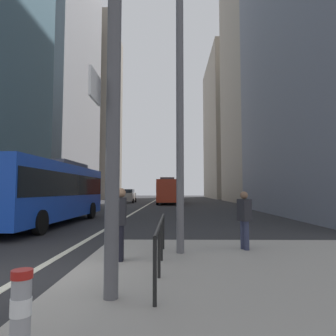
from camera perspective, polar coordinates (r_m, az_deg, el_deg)
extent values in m
plane|color=#28282B|center=(26.37, -5.91, -8.06)|extent=(160.00, 160.00, 0.00)
cube|color=gray|center=(5.94, 26.95, -20.39)|extent=(9.00, 10.00, 0.15)
cube|color=beige|center=(36.31, -4.07, -7.01)|extent=(0.20, 80.00, 0.01)
cube|color=#9E9EA3|center=(53.11, -21.38, 17.87)|extent=(11.49, 18.94, 43.00)
cube|color=gray|center=(69.98, -15.28, 10.08)|extent=(13.60, 16.29, 37.79)
cube|color=gray|center=(54.31, 17.27, 25.37)|extent=(10.04, 19.72, 56.87)
cube|color=gray|center=(74.05, 11.72, 7.27)|extent=(10.52, 24.15, 32.85)
cube|color=blue|center=(16.96, -21.40, -4.10)|extent=(2.73, 11.24, 2.75)
cube|color=black|center=(16.96, -21.37, -2.94)|extent=(2.76, 11.01, 1.10)
cube|color=#4C4C51|center=(18.57, -19.23, 0.57)|extent=(1.83, 4.06, 0.30)
cylinder|color=black|center=(13.26, -22.92, -9.41)|extent=(0.32, 1.01, 1.00)
cylinder|color=black|center=(19.97, -14.19, -7.76)|extent=(0.32, 1.01, 1.00)
cylinder|color=black|center=(20.76, -20.62, -7.48)|extent=(0.32, 1.01, 1.00)
cube|color=red|center=(41.20, -0.06, -4.30)|extent=(2.51, 11.70, 2.75)
cube|color=black|center=(41.20, -0.06, -3.82)|extent=(2.55, 11.47, 1.10)
cube|color=#4C4C51|center=(39.47, -0.10, -2.09)|extent=(1.75, 4.21, 0.30)
cylinder|color=black|center=(45.00, -1.52, -5.85)|extent=(0.30, 1.00, 1.00)
cylinder|color=black|center=(44.96, 1.55, -5.85)|extent=(0.30, 1.00, 1.00)
cylinder|color=black|center=(37.52, -1.99, -6.17)|extent=(0.30, 1.00, 1.00)
cylinder|color=black|center=(37.48, 1.70, -6.18)|extent=(0.30, 1.00, 1.00)
cube|color=#B2A899|center=(43.90, -7.52, -5.37)|extent=(1.79, 4.15, 1.10)
cube|color=black|center=(44.04, -7.48, -4.32)|extent=(1.50, 2.24, 0.52)
cylinder|color=black|center=(42.40, -6.57, -6.17)|extent=(0.22, 0.64, 0.64)
cylinder|color=black|center=(42.66, -9.01, -6.13)|extent=(0.22, 0.64, 0.64)
cylinder|color=black|center=(45.19, -6.12, -6.05)|extent=(0.22, 0.64, 0.64)
cylinder|color=black|center=(45.44, -8.41, -6.02)|extent=(0.22, 0.64, 0.64)
cube|color=silver|center=(64.16, 1.86, -5.04)|extent=(1.78, 4.40, 1.10)
cube|color=black|center=(64.00, 1.86, -4.31)|extent=(1.50, 2.38, 0.52)
cylinder|color=black|center=(65.65, 1.04, -5.50)|extent=(0.22, 0.64, 0.64)
cylinder|color=black|center=(65.68, 2.63, -5.50)|extent=(0.22, 0.64, 0.64)
cylinder|color=black|center=(62.66, 1.05, -5.56)|extent=(0.22, 0.64, 0.64)
cylinder|color=black|center=(62.69, 2.72, -5.56)|extent=(0.22, 0.64, 0.64)
cylinder|color=#515156|center=(4.96, -10.22, 11.95)|extent=(0.22, 0.22, 6.00)
cube|color=white|center=(4.91, -13.57, 14.63)|extent=(0.04, 0.60, 0.44)
cylinder|color=#56565B|center=(8.37, 2.25, 12.28)|extent=(0.20, 0.20, 8.00)
cylinder|color=#99999E|center=(3.41, -25.98, -24.07)|extent=(0.18, 0.18, 0.88)
cylinder|color=white|center=(3.38, -25.92, -22.39)|extent=(0.19, 0.19, 0.16)
cylinder|color=#B21E19|center=(3.30, -25.75, -17.52)|extent=(0.20, 0.20, 0.08)
cylinder|color=black|center=(4.53, -2.49, -18.91)|extent=(0.06, 0.06, 0.95)
cylinder|color=black|center=(5.88, -1.69, -15.49)|extent=(0.06, 0.06, 0.95)
cylinder|color=black|center=(7.24, -1.21, -13.35)|extent=(0.06, 0.06, 0.95)
cylinder|color=black|center=(8.61, -0.88, -11.89)|extent=(0.06, 0.06, 0.95)
cylinder|color=black|center=(6.49, -1.42, -10.18)|extent=(0.06, 4.16, 0.06)
cylinder|color=black|center=(7.41, -8.88, -13.60)|extent=(0.15, 0.15, 0.82)
cylinder|color=black|center=(7.25, -9.00, -13.80)|extent=(0.15, 0.15, 0.82)
cube|color=#232328|center=(7.25, -8.87, -8.02)|extent=(0.27, 0.40, 0.63)
sphere|color=#9E7556|center=(7.23, -8.83, -4.62)|extent=(0.23, 0.23, 0.23)
cylinder|color=#2D334C|center=(8.89, 13.93, -12.08)|extent=(0.15, 0.15, 0.78)
cylinder|color=#2D334C|center=(8.76, 14.52, -12.19)|extent=(0.15, 0.15, 0.78)
cube|color=#232328|center=(8.76, 14.14, -7.66)|extent=(0.36, 0.44, 0.60)
sphere|color=brown|center=(8.74, 14.09, -4.99)|extent=(0.21, 0.21, 0.21)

